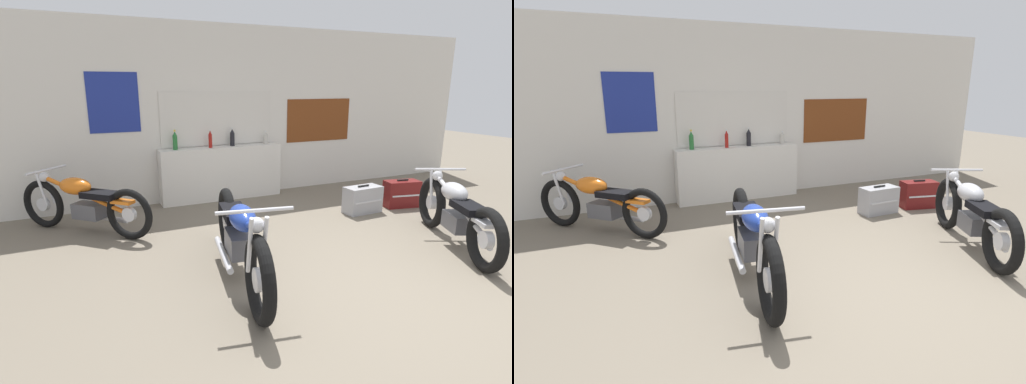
% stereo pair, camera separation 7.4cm
% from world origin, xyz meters
% --- Properties ---
extents(ground_plane, '(24.00, 24.00, 0.00)m').
position_xyz_m(ground_plane, '(0.00, 0.00, 0.00)').
color(ground_plane, '#706656').
extents(wall_back, '(10.00, 0.07, 2.80)m').
position_xyz_m(wall_back, '(0.00, 3.76, 1.40)').
color(wall_back, silver).
rests_on(wall_back, ground_plane).
extents(sill_counter, '(2.05, 0.28, 0.88)m').
position_xyz_m(sill_counter, '(-0.22, 3.58, 0.44)').
color(sill_counter, silver).
rests_on(sill_counter, ground_plane).
extents(bottle_leftmost, '(0.07, 0.07, 0.31)m').
position_xyz_m(bottle_leftmost, '(-0.98, 3.59, 1.02)').
color(bottle_leftmost, '#23662D').
rests_on(bottle_leftmost, sill_counter).
extents(bottle_left_center, '(0.06, 0.06, 0.30)m').
position_xyz_m(bottle_left_center, '(-0.42, 3.56, 1.01)').
color(bottle_left_center, maroon).
rests_on(bottle_left_center, sill_counter).
extents(bottle_center, '(0.08, 0.08, 0.30)m').
position_xyz_m(bottle_center, '(-0.02, 3.61, 1.01)').
color(bottle_center, black).
rests_on(bottle_center, sill_counter).
extents(bottle_right_center, '(0.08, 0.08, 0.22)m').
position_xyz_m(bottle_right_center, '(0.58, 3.59, 0.98)').
color(bottle_right_center, '#B7B2A8').
rests_on(bottle_right_center, sill_counter).
extents(motorcycle_silver, '(0.99, 1.87, 0.83)m').
position_xyz_m(motorcycle_silver, '(1.60, 0.52, 0.40)').
color(motorcycle_silver, black).
rests_on(motorcycle_silver, ground_plane).
extents(motorcycle_orange, '(1.52, 1.43, 0.81)m').
position_xyz_m(motorcycle_orange, '(-2.37, 2.78, 0.40)').
color(motorcycle_orange, black).
rests_on(motorcycle_orange, ground_plane).
extents(motorcycle_blue, '(0.68, 2.22, 0.91)m').
position_xyz_m(motorcycle_blue, '(-1.03, 0.79, 0.43)').
color(motorcycle_blue, black).
rests_on(motorcycle_blue, ground_plane).
extents(hard_case_silver, '(0.58, 0.30, 0.42)m').
position_xyz_m(hard_case_silver, '(1.44, 2.01, 0.20)').
color(hard_case_silver, '#9E9EA3').
rests_on(hard_case_silver, ground_plane).
extents(hard_case_darkred, '(0.57, 0.35, 0.44)m').
position_xyz_m(hard_case_darkred, '(2.19, 1.99, 0.21)').
color(hard_case_darkred, maroon).
rests_on(hard_case_darkred, ground_plane).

